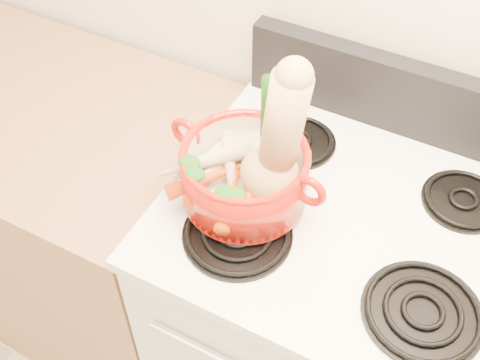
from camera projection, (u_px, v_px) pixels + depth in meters
The scene contains 22 objects.
stove_body at pixel (328, 329), 1.61m from camera, with size 0.76×0.65×0.92m, color white.
cooktop at pixel (353, 220), 1.26m from camera, with size 0.78×0.67×0.03m, color white.
control_backsplash at pixel (407, 98), 1.36m from camera, with size 0.76×0.05×0.18m, color black.
counter_left at pixel (22, 191), 1.95m from camera, with size 1.36×0.65×0.90m, color #9C6F4A.
burner_front_left at pixel (237, 233), 1.21m from camera, with size 0.22×0.22×0.02m, color black.
burner_front_right at pixel (423, 312), 1.09m from camera, with size 0.22×0.22×0.02m, color black.
burner_back_left at pixel (298, 141), 1.38m from camera, with size 0.17×0.17×0.02m, color black.
burner_back_right at pixel (463, 199), 1.26m from camera, with size 0.17×0.17×0.02m, color black.
dutch_oven at pixel (245, 175), 1.21m from camera, with size 0.26×0.26×0.13m, color #A01509.
pot_handle_left at pixel (186, 132), 1.23m from camera, with size 0.07×0.07×0.02m, color #A01509.
pot_handle_right at pixel (309, 191), 1.13m from camera, with size 0.07×0.07×0.02m, color #A01509.
squash at pixel (281, 141), 1.11m from camera, with size 0.13×0.13×0.32m, color tan, non-canonical shape.
leek at pixel (271, 131), 1.15m from camera, with size 0.04×0.04×0.27m, color white.
ginger at pixel (264, 150), 1.28m from camera, with size 0.09×0.06×0.05m, color #D1B580.
parsnip_0 at pixel (221, 163), 1.25m from camera, with size 0.05×0.05×0.24m, color beige.
parsnip_1 at pixel (211, 154), 1.26m from camera, with size 0.05×0.05×0.22m, color beige.
parsnip_2 at pixel (230, 159), 1.24m from camera, with size 0.04×0.04×0.20m, color beige.
parsnip_3 at pixel (201, 161), 1.23m from camera, with size 0.04×0.04×0.19m, color beige.
carrot_0 at pixel (230, 199), 1.19m from camera, with size 0.03×0.03×0.16m, color red.
carrot_1 at pixel (205, 180), 1.22m from camera, with size 0.04×0.04×0.17m, color #CC410A.
carrot_2 at pixel (254, 188), 1.20m from camera, with size 0.03×0.03×0.16m, color #DD560B.
carrot_3 at pixel (221, 199), 1.18m from camera, with size 0.03×0.03×0.14m, color red.
Camera 1 is at (0.15, 0.60, 1.93)m, focal length 45.00 mm.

